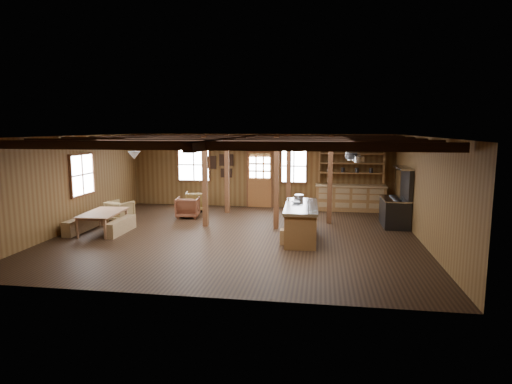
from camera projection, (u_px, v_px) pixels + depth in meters
room at (237, 187)px, 11.94m from camera, size 10.04×9.04×2.84m
ceiling_joists at (238, 140)px, 11.92m from camera, size 9.80×8.82×0.18m
timber_posts at (265, 178)px, 13.89m from camera, size 3.95×2.35×2.80m
back_door at (260, 184)px, 16.36m from camera, size 1.02×0.08×2.15m
window_back_left at (194, 165)px, 16.66m from camera, size 1.32×0.06×1.32m
window_back_right at (294, 166)px, 16.07m from camera, size 1.02×0.06×1.32m
window_left at (82, 175)px, 13.14m from camera, size 0.14×1.24×1.32m
notice_boards at (221, 164)px, 16.48m from camera, size 1.08×0.03×0.90m
back_counter at (350, 195)px, 15.66m from camera, size 2.55×0.60×2.45m
pendant_lamps at (171, 153)px, 13.12m from camera, size 1.86×2.36×0.66m
pot_rack at (353, 156)px, 11.63m from camera, size 0.42×3.00×0.45m
kitchen_island at (301, 222)px, 11.73m from camera, size 0.95×2.53×1.20m
step_stool at (287, 237)px, 11.22m from camera, size 0.44×0.32×0.39m
commercial_range at (396, 207)px, 13.23m from camera, size 0.78×1.49×1.84m
dining_table at (105, 222)px, 12.45m from camera, size 1.07×1.78×0.60m
bench_wall at (81, 224)px, 12.58m from camera, size 0.29×1.54×0.42m
bench_aisle at (121, 226)px, 12.39m from camera, size 0.28×1.48×0.41m
armchair_a at (188, 207)px, 14.52m from camera, size 0.84×0.86×0.70m
armchair_b at (197, 201)px, 15.67m from camera, size 0.93×0.94×0.71m
armchair_c at (120, 211)px, 14.03m from camera, size 0.89×0.90×0.66m
counter_pot at (299, 197)px, 12.46m from camera, size 0.27×0.27×0.16m
bowl at (296, 202)px, 11.90m from camera, size 0.27×0.27×0.06m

